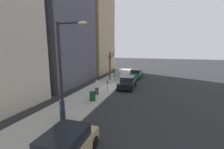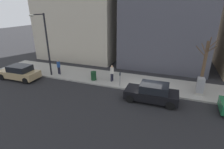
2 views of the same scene
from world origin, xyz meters
The scene contains 11 objects.
ground_plane centered at (0.00, 0.00, 0.00)m, with size 120.00×120.00×0.00m, color #232326.
sidewalk centered at (2.00, 0.00, 0.07)m, with size 4.00×36.00×0.15m, color #9E9B93.
parked_car_black centered at (-1.18, -0.63, 0.74)m, with size 1.97×4.22×1.52m.
parked_car_tan centered at (-1.30, 13.23, 0.74)m, with size 2.04×4.26×1.52m.
parking_meter centered at (0.45, 2.62, 0.98)m, with size 0.14×0.10×1.35m.
utility_box centered at (1.30, -4.34, 0.85)m, with size 0.83×0.61×1.43m.
streetlamp centered at (0.28, 10.66, 4.02)m, with size 1.97×0.32×6.50m.
bare_tree centered at (2.58, -4.52, 2.50)m, with size 1.55×1.66×4.84m.
trash_bin centered at (0.90, 5.62, 0.60)m, with size 0.56×0.56×0.90m, color #14381E.
pedestrian_midblock centered at (1.28, 3.74, 1.09)m, with size 0.39×0.36×1.66m.
pedestrian_far_corner centered at (1.09, 10.00, 1.09)m, with size 0.36×0.39×1.66m.
Camera 2 is at (-14.11, -2.00, 7.14)m, focal length 28.00 mm.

